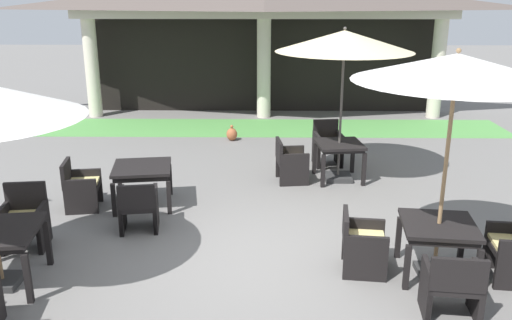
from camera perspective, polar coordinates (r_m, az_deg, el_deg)
name	(u,v)px	position (r m, az deg, el deg)	size (l,w,h in m)	color
ground_plane	(263,259)	(7.46, 0.76, -10.49)	(60.00, 60.00, 0.00)	slate
background_pavilion	(264,7)	(15.36, 0.87, 15.98)	(10.99, 2.57, 3.93)	beige
lawn_strip	(264,128)	(14.35, 0.82, 3.46)	(12.79, 1.97, 0.01)	#519347
patio_table_near_foreground	(142,171)	(9.21, -12.02, -1.19)	(1.08, 1.08, 0.70)	black
patio_chair_near_foreground_south	(139,206)	(8.33, -12.40, -4.83)	(0.64, 0.62, 0.81)	black
patio_chair_near_foreground_west	(81,186)	(9.43, -18.17, -2.69)	(0.62, 0.67, 0.83)	black
patio_chair_mid_left_north	(24,220)	(8.31, -23.46, -5.88)	(0.66, 0.63, 0.90)	black
patio_table_mid_right	(339,148)	(10.36, 8.85, 1.26)	(0.94, 0.94, 0.74)	black
patio_umbrella_mid_right	(344,43)	(9.99, 9.39, 12.23)	(2.51, 2.51, 2.89)	#2D2D2D
patio_chair_mid_right_west	(290,162)	(10.24, 3.67, -0.19)	(0.63, 0.66, 0.82)	black
patio_chair_mid_right_north	(327,145)	(11.30, 7.62, 1.59)	(0.62, 0.64, 0.92)	black
patio_table_far_back	(438,230)	(7.20, 18.85, -7.12)	(1.00, 1.00, 0.72)	black
patio_umbrella_far_back	(457,70)	(6.65, 20.58, 9.01)	(2.42, 2.42, 2.89)	#2D2D2D
patio_chair_far_back_west	(362,243)	(7.17, 11.20, -8.69)	(0.63, 0.66, 0.80)	black
patio_chair_far_back_south	(453,285)	(6.49, 20.21, -12.40)	(0.67, 0.56, 0.81)	black
terracotta_urn	(232,134)	(13.11, -2.58, 2.77)	(0.26, 0.26, 0.39)	#9E5633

